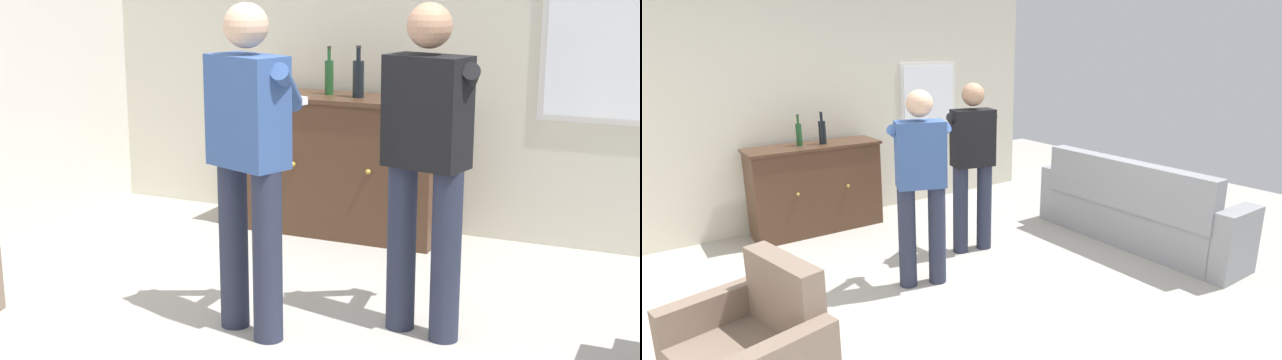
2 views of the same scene
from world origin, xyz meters
The scene contains 6 objects.
wall_back_with_window centered at (0.02, 2.66, 1.40)m, with size 5.20×0.15×2.80m.
sideboard_cabinet centered at (-0.55, 2.30, 0.49)m, with size 1.43×0.49×0.98m.
bottle_wine_green centered at (-0.68, 2.34, 1.11)m, with size 0.06×0.06×0.33m.
bottle_liquor_amber centered at (-0.44, 2.28, 1.11)m, with size 0.08×0.08×0.35m.
person_standing_left centered at (-0.29, 0.49, 0.94)m, with size 0.52×0.52×1.68m.
person_standing_right centered at (0.51, 0.84, 0.94)m, with size 0.54×0.51×1.68m.
Camera 1 is at (1.82, -3.29, 1.84)m, focal length 50.00 mm.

